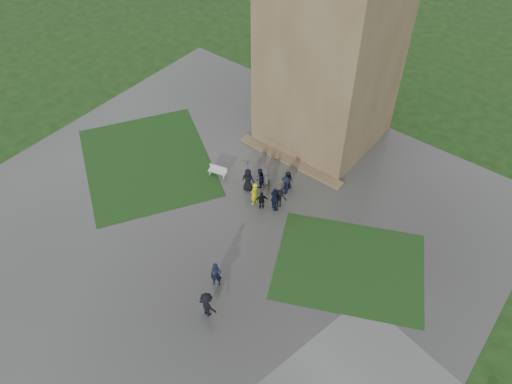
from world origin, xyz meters
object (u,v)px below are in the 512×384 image
Objects in this scene: pedestrian_mid at (216,275)px; pedestrian_near at (207,305)px; bench at (218,171)px; tower at (334,29)px.

pedestrian_near is (0.96, -1.86, 0.02)m from pedestrian_mid.
pedestrian_mid is (6.20, -7.20, 0.50)m from bench.
bench is 0.78× the size of pedestrian_near.
pedestrian_near is at bearing -96.97° from pedestrian_mid.
tower is at bearing -79.70° from pedestrian_near.
tower is 18.18m from pedestrian_mid.
bench is at bearing -53.52° from pedestrian_near.
tower is 9.68× the size of pedestrian_near.
pedestrian_near is (7.15, -9.06, 0.52)m from bench.
tower is 12.74m from bench.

